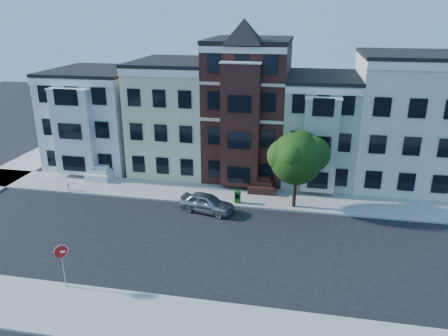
% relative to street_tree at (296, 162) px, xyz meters
% --- Properties ---
extents(ground, '(120.00, 120.00, 0.00)m').
position_rel_street_tree_xyz_m(ground, '(-4.74, -6.73, -3.82)').
color(ground, black).
extents(far_sidewalk, '(60.00, 4.00, 0.15)m').
position_rel_street_tree_xyz_m(far_sidewalk, '(-4.74, 1.27, -3.74)').
color(far_sidewalk, '#9E9B93').
rests_on(far_sidewalk, ground).
extents(near_sidewalk, '(60.00, 4.00, 0.15)m').
position_rel_street_tree_xyz_m(near_sidewalk, '(-4.74, -14.73, -3.74)').
color(near_sidewalk, '#9E9B93').
rests_on(near_sidewalk, ground).
extents(house_white, '(8.00, 9.00, 9.00)m').
position_rel_street_tree_xyz_m(house_white, '(-19.74, 7.77, 0.68)').
color(house_white, silver).
rests_on(house_white, ground).
extents(house_yellow, '(7.00, 9.00, 10.00)m').
position_rel_street_tree_xyz_m(house_yellow, '(-11.74, 7.77, 1.18)').
color(house_yellow, beige).
rests_on(house_yellow, ground).
extents(house_brown, '(7.00, 9.00, 12.00)m').
position_rel_street_tree_xyz_m(house_brown, '(-4.74, 7.77, 2.18)').
color(house_brown, '#381813').
rests_on(house_brown, ground).
extents(house_green, '(6.00, 9.00, 9.00)m').
position_rel_street_tree_xyz_m(house_green, '(1.76, 7.77, 0.68)').
color(house_green, '#A0AE94').
rests_on(house_green, ground).
extents(house_cream, '(8.00, 9.00, 11.00)m').
position_rel_street_tree_xyz_m(house_cream, '(8.76, 7.77, 1.68)').
color(house_cream, silver).
rests_on(house_cream, ground).
extents(street_tree, '(7.43, 7.43, 7.34)m').
position_rel_street_tree_xyz_m(street_tree, '(0.00, 0.00, 0.00)').
color(street_tree, '#1F4710').
rests_on(street_tree, far_sidewalk).
extents(parked_car, '(4.57, 2.71, 1.46)m').
position_rel_street_tree_xyz_m(parked_car, '(-6.53, -1.90, -3.09)').
color(parked_car, '#9A9EA2').
rests_on(parked_car, ground).
extents(newspaper_box, '(0.45, 0.40, 0.96)m').
position_rel_street_tree_xyz_m(newspaper_box, '(-4.41, -0.15, -3.19)').
color(newspaper_box, '#196217').
rests_on(newspaper_box, far_sidewalk).
extents(fire_hydrant, '(0.22, 0.22, 0.58)m').
position_rel_street_tree_xyz_m(fire_hydrant, '(-18.94, -0.43, -3.38)').
color(fire_hydrant, silver).
rests_on(fire_hydrant, far_sidewalk).
extents(stop_sign, '(0.79, 0.44, 2.96)m').
position_rel_street_tree_xyz_m(stop_sign, '(-11.96, -13.03, -2.19)').
color(stop_sign, '#A9130D').
rests_on(stop_sign, near_sidewalk).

